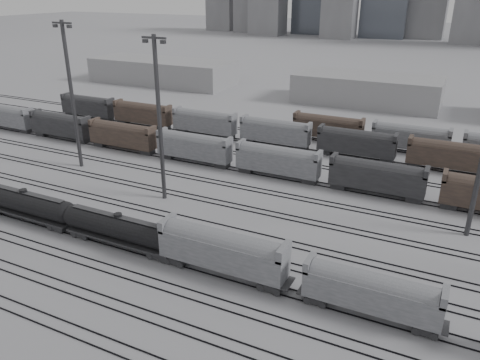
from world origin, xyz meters
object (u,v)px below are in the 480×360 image
at_px(tank_car_a, 25,203).
at_px(hopper_car_a, 222,249).
at_px(tank_car_b, 119,228).
at_px(light_mast_c, 159,117).
at_px(hopper_car_b, 372,291).

height_order(tank_car_a, hopper_car_a, hopper_car_a).
height_order(tank_car_b, hopper_car_a, hopper_car_a).
height_order(tank_car_a, light_mast_c, light_mast_c).
distance_m(tank_car_b, light_mast_c, 18.60).
xyz_separation_m(tank_car_b, light_mast_c, (-3.40, 14.82, 10.71)).
relative_size(tank_car_a, hopper_car_b, 1.33).
bearing_deg(tank_car_a, tank_car_b, 0.00).
bearing_deg(hopper_car_b, hopper_car_a, 180.00).
height_order(hopper_car_a, light_mast_c, light_mast_c).
bearing_deg(tank_car_b, light_mast_c, 102.92).
xyz_separation_m(tank_car_b, hopper_car_a, (14.94, 0.00, 0.87)).
distance_m(hopper_car_a, light_mast_c, 25.56).
relative_size(tank_car_a, hopper_car_a, 1.18).
bearing_deg(light_mast_c, hopper_car_b, -22.83).
xyz_separation_m(tank_car_a, light_mast_c, (13.44, 14.82, 10.66)).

